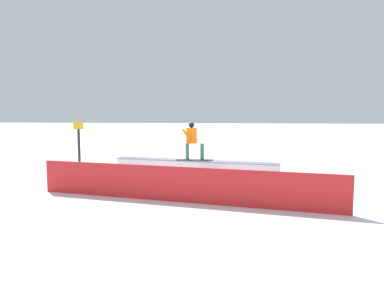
{
  "coord_description": "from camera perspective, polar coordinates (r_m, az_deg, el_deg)",
  "views": [
    {
      "loc": [
        -1.13,
        12.46,
        2.33
      ],
      "look_at": [
        -0.01,
        1.0,
        1.22
      ],
      "focal_mm": 30.59,
      "sensor_mm": 36.0,
      "label": 1
    }
  ],
  "objects": [
    {
      "name": "ground_plane",
      "position": [
        12.72,
        0.4,
        -5.07
      ],
      "size": [
        120.0,
        120.0,
        0.0
      ],
      "primitive_type": "plane",
      "color": "white"
    },
    {
      "name": "grind_box",
      "position": [
        12.68,
        0.41,
        -4.06
      ],
      "size": [
        6.44,
        1.72,
        0.5
      ],
      "color": "white",
      "rests_on": "ground_plane"
    },
    {
      "name": "snowboarder",
      "position": [
        12.55,
        0.07,
        0.76
      ],
      "size": [
        1.43,
        0.47,
        1.47
      ],
      "color": "#2A1D29",
      "rests_on": "grind_box"
    },
    {
      "name": "safety_fence",
      "position": [
        8.58,
        -2.12,
        -7.06
      ],
      "size": [
        8.12,
        1.57,
        0.93
      ],
      "primitive_type": "cube",
      "rotation": [
        0.0,
        0.0,
        -0.18
      ],
      "color": "red",
      "rests_on": "ground_plane"
    },
    {
      "name": "trail_marker",
      "position": [
        13.6,
        -19.11,
        -0.17
      ],
      "size": [
        0.4,
        0.1,
        1.98
      ],
      "color": "#262628",
      "rests_on": "ground_plane"
    }
  ]
}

